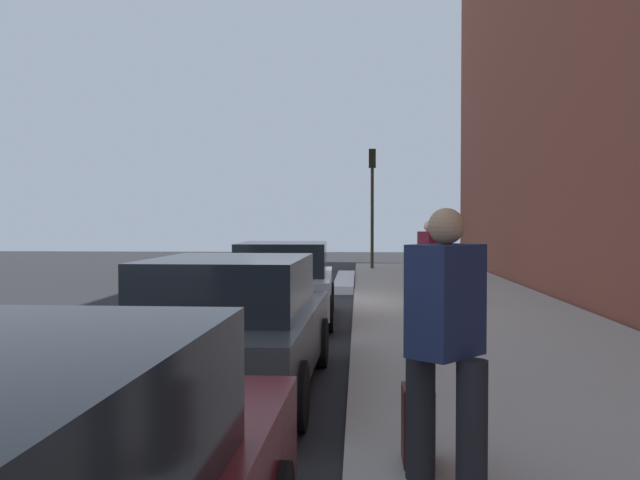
{
  "coord_description": "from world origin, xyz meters",
  "views": [
    {
      "loc": [
        -14.64,
        -1.11,
        1.9
      ],
      "look_at": [
        -2.04,
        -0.39,
        1.56
      ],
      "focal_mm": 38.16,
      "sensor_mm": 36.0,
      "label": 1
    }
  ],
  "objects_px": {
    "parked_car_charcoal": "(233,325)",
    "pedestrian_black_coat": "(437,249)",
    "pedestrian_navy_coat": "(446,338)",
    "rolling_suitcase": "(418,424)",
    "traffic_light_pole": "(372,188)",
    "parked_car_silver": "(284,282)",
    "pedestrian_burgundy_coat": "(429,258)"
  },
  "relations": [
    {
      "from": "pedestrian_black_coat",
      "to": "traffic_light_pole",
      "type": "height_order",
      "value": "traffic_light_pole"
    },
    {
      "from": "pedestrian_navy_coat",
      "to": "pedestrian_burgundy_coat",
      "type": "height_order",
      "value": "pedestrian_navy_coat"
    },
    {
      "from": "pedestrian_black_coat",
      "to": "traffic_light_pole",
      "type": "bearing_deg",
      "value": 19.33
    },
    {
      "from": "parked_car_silver",
      "to": "pedestrian_navy_coat",
      "type": "xyz_separation_m",
      "value": [
        -8.34,
        -2.0,
        0.38
      ]
    },
    {
      "from": "pedestrian_navy_coat",
      "to": "pedestrian_black_coat",
      "type": "relative_size",
      "value": 1.06
    },
    {
      "from": "parked_car_charcoal",
      "to": "parked_car_silver",
      "type": "relative_size",
      "value": 1.06
    },
    {
      "from": "parked_car_silver",
      "to": "pedestrian_navy_coat",
      "type": "distance_m",
      "value": 8.59
    },
    {
      "from": "parked_car_silver",
      "to": "pedestrian_burgundy_coat",
      "type": "relative_size",
      "value": 2.37
    },
    {
      "from": "parked_car_charcoal",
      "to": "pedestrian_black_coat",
      "type": "distance_m",
      "value": 13.52
    },
    {
      "from": "pedestrian_black_coat",
      "to": "rolling_suitcase",
      "type": "bearing_deg",
      "value": 172.97
    },
    {
      "from": "pedestrian_navy_coat",
      "to": "traffic_light_pole",
      "type": "relative_size",
      "value": 0.41
    },
    {
      "from": "pedestrian_navy_coat",
      "to": "rolling_suitcase",
      "type": "relative_size",
      "value": 2.01
    },
    {
      "from": "parked_car_charcoal",
      "to": "pedestrian_black_coat",
      "type": "bearing_deg",
      "value": -16.02
    },
    {
      "from": "parked_car_charcoal",
      "to": "parked_car_silver",
      "type": "bearing_deg",
      "value": 0.35
    },
    {
      "from": "pedestrian_burgundy_coat",
      "to": "rolling_suitcase",
      "type": "height_order",
      "value": "pedestrian_burgundy_coat"
    },
    {
      "from": "pedestrian_navy_coat",
      "to": "parked_car_silver",
      "type": "bearing_deg",
      "value": 13.46
    },
    {
      "from": "pedestrian_navy_coat",
      "to": "rolling_suitcase",
      "type": "distance_m",
      "value": 0.83
    },
    {
      "from": "parked_car_silver",
      "to": "pedestrian_black_coat",
      "type": "xyz_separation_m",
      "value": [
        7.58,
        -3.76,
        0.32
      ]
    },
    {
      "from": "pedestrian_black_coat",
      "to": "rolling_suitcase",
      "type": "xyz_separation_m",
      "value": [
        -15.49,
        1.91,
        -0.65
      ]
    },
    {
      "from": "traffic_light_pole",
      "to": "parked_car_silver",
      "type": "bearing_deg",
      "value": 171.41
    },
    {
      "from": "rolling_suitcase",
      "to": "pedestrian_navy_coat",
      "type": "bearing_deg",
      "value": -161.46
    },
    {
      "from": "parked_car_silver",
      "to": "traffic_light_pole",
      "type": "height_order",
      "value": "traffic_light_pole"
    },
    {
      "from": "parked_car_silver",
      "to": "pedestrian_navy_coat",
      "type": "height_order",
      "value": "pedestrian_navy_coat"
    },
    {
      "from": "parked_car_silver",
      "to": "traffic_light_pole",
      "type": "distance_m",
      "value": 13.16
    },
    {
      "from": "pedestrian_navy_coat",
      "to": "rolling_suitcase",
      "type": "xyz_separation_m",
      "value": [
        0.43,
        0.14,
        -0.7
      ]
    },
    {
      "from": "parked_car_charcoal",
      "to": "traffic_light_pole",
      "type": "bearing_deg",
      "value": -5.96
    },
    {
      "from": "traffic_light_pole",
      "to": "parked_car_charcoal",
      "type": "bearing_deg",
      "value": 174.04
    },
    {
      "from": "pedestrian_burgundy_coat",
      "to": "pedestrian_black_coat",
      "type": "distance_m",
      "value": 5.43
    },
    {
      "from": "parked_car_charcoal",
      "to": "pedestrian_black_coat",
      "type": "height_order",
      "value": "pedestrian_black_coat"
    },
    {
      "from": "parked_car_charcoal",
      "to": "pedestrian_burgundy_coat",
      "type": "distance_m",
      "value": 8.18
    },
    {
      "from": "pedestrian_navy_coat",
      "to": "rolling_suitcase",
      "type": "height_order",
      "value": "pedestrian_navy_coat"
    },
    {
      "from": "rolling_suitcase",
      "to": "traffic_light_pole",
      "type": "bearing_deg",
      "value": -0.22
    }
  ]
}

